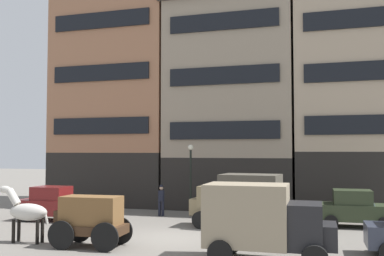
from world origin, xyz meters
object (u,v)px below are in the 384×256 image
cargo_wagon (90,218)px  sedan_light (355,209)px  streetlamp_curbside (191,170)px  sedan_dark (53,204)px  delivery_truck_far (264,219)px  pedestrian_officer (161,199)px  fire_hydrant_curbside (226,209)px  draft_horse (26,211)px  delivery_truck_near (239,199)px

cargo_wagon → sedan_light: size_ratio=0.80×
streetlamp_curbside → sedan_dark: bearing=-150.9°
delivery_truck_far → sedan_light: (3.43, 8.11, -0.51)m
cargo_wagon → sedan_light: cargo_wagon is taller
pedestrian_officer → fire_hydrant_curbside: (3.65, 0.68, -0.55)m
draft_horse → streetlamp_curbside: streetlamp_curbside is taller
cargo_wagon → streetlamp_curbside: bearing=81.0°
pedestrian_officer → fire_hydrant_curbside: pedestrian_officer is taller
fire_hydrant_curbside → delivery_truck_near: bearing=-67.1°
delivery_truck_near → fire_hydrant_curbside: 3.70m
sedan_dark → pedestrian_officer: size_ratio=2.07×
delivery_truck_near → delivery_truck_far: (2.03, -6.30, 0.00)m
sedan_dark → delivery_truck_far: bearing=-25.1°
cargo_wagon → sedan_light: 12.88m
pedestrian_officer → sedan_light: bearing=-4.3°
fire_hydrant_curbside → sedan_light: bearing=-12.1°
sedan_light → streetlamp_curbside: size_ratio=0.91×
sedan_dark → streetlamp_curbside: (6.65, 3.70, 1.76)m
delivery_truck_near → sedan_dark: (-10.05, -0.64, -0.51)m
pedestrian_officer → sedan_dark: bearing=-147.1°
cargo_wagon → draft_horse: size_ratio=1.27×
delivery_truck_near → delivery_truck_far: bearing=-72.2°
sedan_dark → sedan_light: 15.70m
pedestrian_officer → draft_horse: bearing=-107.7°
draft_horse → delivery_truck_near: (7.77, 5.95, 0.15)m
cargo_wagon → delivery_truck_far: bearing=-2.9°
draft_horse → fire_hydrant_curbside: 11.26m
delivery_truck_far → streetlamp_curbside: streetlamp_curbside is taller
draft_horse → fire_hydrant_curbside: size_ratio=2.83×
delivery_truck_far → delivery_truck_near: bearing=107.8°
draft_horse → delivery_truck_far: size_ratio=0.54×
draft_horse → fire_hydrant_curbside: (6.39, 9.23, -0.84)m
delivery_truck_near → pedestrian_officer: bearing=152.7°
cargo_wagon → fire_hydrant_curbside: (3.44, 9.23, -0.72)m
cargo_wagon → fire_hydrant_curbside: size_ratio=3.58×
delivery_truck_far → sedan_light: bearing=67.1°
cargo_wagon → delivery_truck_far: delivery_truck_far is taller
delivery_truck_near → pedestrian_officer: 5.69m
delivery_truck_near → sedan_light: bearing=18.3°
draft_horse → sedan_light: size_ratio=0.63×
delivery_truck_far → fire_hydrant_curbside: delivery_truck_far is taller
sedan_light → delivery_truck_far: bearing=-112.9°
sedan_dark → draft_horse: bearing=-66.8°
streetlamp_curbside → fire_hydrant_curbside: 3.02m
sedan_dark → sedan_light: bearing=9.0°
streetlamp_curbside → delivery_truck_far: bearing=-59.9°
delivery_truck_far → pedestrian_officer: size_ratio=2.44×
delivery_truck_near → delivery_truck_far: size_ratio=1.02×
draft_horse → sedan_light: 15.34m
streetlamp_curbside → pedestrian_officer: bearing=-164.4°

